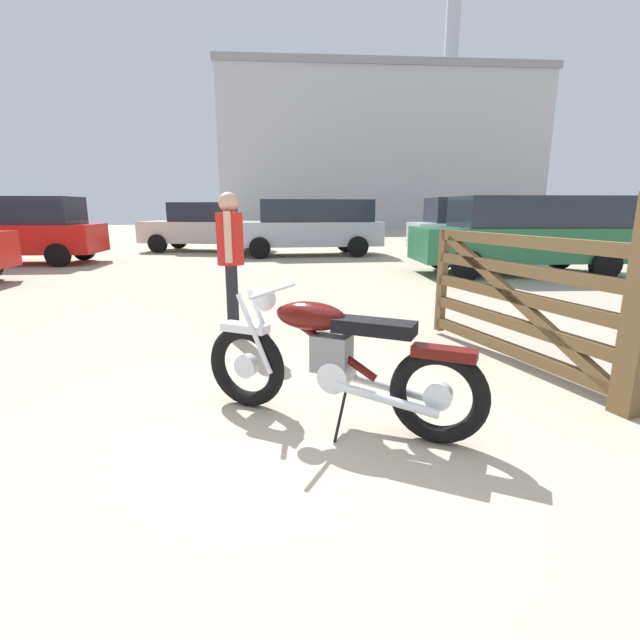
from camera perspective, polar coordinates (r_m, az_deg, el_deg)
The scene contains 10 objects.
ground_plane at distance 3.17m, azimuth -1.34°, elevation -14.46°, with size 80.00×80.00×0.00m, color tan.
vintage_motorcycle at distance 3.25m, azimuth 1.49°, elevation -5.07°, with size 1.92×1.00×0.94m.
timber_gate at distance 4.59m, azimuth 25.18°, elevation 2.39°, with size 0.93×2.45×1.60m.
bystander at distance 5.43m, azimuth -10.88°, elevation 8.32°, with size 0.30×0.46×1.66m.
dark_sedan_left at distance 15.03m, azimuth -32.28°, elevation 9.31°, with size 3.98×1.98×1.78m.
white_estate_far at distance 11.70m, azimuth 23.75°, elevation 9.73°, with size 4.74×2.05×1.74m.
red_hatchback_near at distance 14.90m, azimuth 18.34°, elevation 10.67°, with size 3.93×1.88×1.78m.
silver_sedan_mid at distance 15.18m, azimuth -1.33°, elevation 11.47°, with size 4.88×2.39×1.74m.
pale_sedan_back at distance 17.15m, azimuth -13.96°, elevation 10.97°, with size 4.41×2.39×1.67m.
industrial_building at distance 40.52m, azimuth 6.65°, elevation 19.53°, with size 24.53×12.32×25.12m.
Camera 1 is at (-0.02, -2.80, 1.49)m, focal length 26.21 mm.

